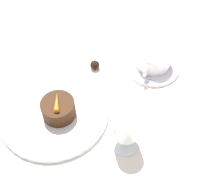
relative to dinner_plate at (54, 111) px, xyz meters
The scene contains 10 objects.
ground_plane 0.02m from the dinner_plate, 122.30° to the left, with size 3.00×3.00×0.00m, color white.
dinner_plate is the anchor object (origin of this frame).
saucer 0.30m from the dinner_plate, 145.63° to the left, with size 0.15×0.15×0.01m.
coffee_cup 0.30m from the dinner_plate, 146.10° to the left, with size 0.12×0.10×0.05m.
spoon 0.26m from the dinner_plate, 140.64° to the left, with size 0.06×0.10×0.00m.
wine_glass 0.20m from the dinner_plate, 88.67° to the left, with size 0.07×0.07×0.11m.
fork 0.19m from the dinner_plate, ahead, with size 0.06×0.19×0.01m.
dessert_cake 0.03m from the dinner_plate, 75.43° to the left, with size 0.08×0.08×0.04m.
carrot_garnish 0.06m from the dinner_plate, 75.43° to the left, with size 0.05×0.04×0.01m.
chocolate_truffle 0.18m from the dinner_plate, behind, with size 0.03×0.03×0.03m.
Camera 1 is at (0.34, 0.29, 0.65)m, focal length 50.00 mm.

